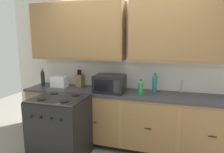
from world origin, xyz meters
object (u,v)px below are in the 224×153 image
microwave (110,83)px  bottle_dark (43,77)px  bottle_green (141,88)px  toaster (59,82)px  stove_range (60,128)px  bottle_teal (155,83)px  knife_block (80,80)px

microwave → bottle_dark: bearing=175.0°
microwave → bottle_green: microwave is taller
toaster → bottle_dark: (-0.37, 0.03, 0.05)m
bottle_green → stove_range: bearing=-155.0°
bottle_dark → bottle_teal: bearing=0.9°
bottle_teal → bottle_green: bearing=-132.2°
stove_range → microwave: 1.01m
microwave → bottle_dark: (-1.34, 0.12, 0.01)m
bottle_green → bottle_dark: bottle_dark is taller
microwave → toaster: bearing=175.0°
stove_range → bottle_teal: bearing=29.2°
microwave → bottle_teal: (0.70, 0.15, 0.01)m
bottle_teal → bottle_green: size_ratio=1.31×
toaster → bottle_green: bottle_green is taller
stove_range → bottle_dark: 1.19m
microwave → toaster: 0.98m
toaster → bottle_green: size_ratio=1.16×
knife_block → bottle_dark: bearing=-172.9°
bottle_green → knife_block: bearing=166.9°
bottle_teal → bottle_green: 0.28m
knife_block → bottle_teal: 1.33m
toaster → stove_range: bearing=-59.5°
stove_range → bottle_teal: (1.29, 0.72, 0.61)m
microwave → knife_block: 0.66m
knife_block → bottle_dark: size_ratio=1.03×
microwave → stove_range: bearing=-135.8°
knife_block → microwave: bearing=-18.3°
stove_range → knife_block: (-0.04, 0.78, 0.57)m
stove_range → bottle_green: bearing=25.0°
stove_range → microwave: bearing=44.2°
toaster → knife_block: (0.34, 0.12, 0.02)m
toaster → bottle_teal: 1.67m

